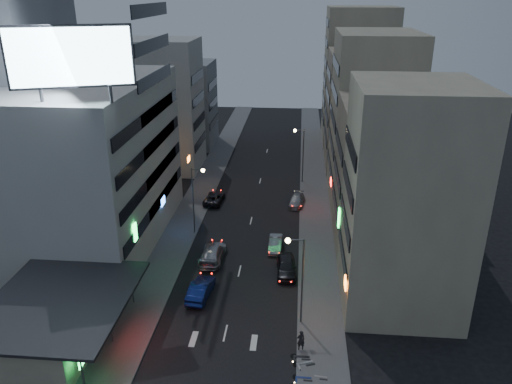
# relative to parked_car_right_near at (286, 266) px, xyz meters

# --- Properties ---
(ground) EXTENTS (180.00, 180.00, 0.00)m
(ground) POSITION_rel_parked_car_right_near_xyz_m (-4.78, -13.94, -0.82)
(ground) COLOR black
(ground) RESTS_ON ground
(sidewalk_left) EXTENTS (4.00, 120.00, 0.12)m
(sidewalk_left) POSITION_rel_parked_car_right_near_xyz_m (-12.78, 16.06, -0.76)
(sidewalk_left) COLOR #4C4C4F
(sidewalk_left) RESTS_ON ground
(sidewalk_right) EXTENTS (4.00, 120.00, 0.12)m
(sidewalk_right) POSITION_rel_parked_car_right_near_xyz_m (3.22, 16.06, -0.76)
(sidewalk_right) COLOR #4C4C4F
(sidewalk_right) RESTS_ON ground
(food_court) EXTENTS (11.00, 13.00, 3.88)m
(food_court) POSITION_rel_parked_car_right_near_xyz_m (-18.68, -11.94, 1.17)
(food_court) COLOR tan
(food_court) RESTS_ON ground
(white_building) EXTENTS (14.00, 24.00, 18.00)m
(white_building) POSITION_rel_parked_car_right_near_xyz_m (-21.78, 6.06, 8.18)
(white_building) COLOR #AEAEA9
(white_building) RESTS_ON ground
(grey_tower) EXTENTS (10.00, 14.00, 34.00)m
(grey_tower) POSITION_rel_parked_car_right_near_xyz_m (-30.78, 9.06, 16.18)
(grey_tower) COLOR gray
(grey_tower) RESTS_ON ground
(shophouse_near) EXTENTS (10.00, 11.00, 20.00)m
(shophouse_near) POSITION_rel_parked_car_right_near_xyz_m (10.22, -3.44, 9.18)
(shophouse_near) COLOR tan
(shophouse_near) RESTS_ON ground
(shophouse_mid) EXTENTS (11.00, 12.00, 16.00)m
(shophouse_mid) POSITION_rel_parked_car_right_near_xyz_m (10.72, 8.06, 7.18)
(shophouse_mid) COLOR tan
(shophouse_mid) RESTS_ON ground
(shophouse_far) EXTENTS (10.00, 14.00, 22.00)m
(shophouse_far) POSITION_rel_parked_car_right_near_xyz_m (10.22, 21.06, 10.18)
(shophouse_far) COLOR tan
(shophouse_far) RESTS_ON ground
(far_left_a) EXTENTS (11.00, 10.00, 20.00)m
(far_left_a) POSITION_rel_parked_car_right_near_xyz_m (-20.28, 31.06, 9.18)
(far_left_a) COLOR #AEAEA9
(far_left_a) RESTS_ON ground
(far_left_b) EXTENTS (12.00, 10.00, 15.00)m
(far_left_b) POSITION_rel_parked_car_right_near_xyz_m (-20.78, 44.06, 6.68)
(far_left_b) COLOR gray
(far_left_b) RESTS_ON ground
(far_right_a) EXTENTS (11.00, 12.00, 18.00)m
(far_right_a) POSITION_rel_parked_car_right_near_xyz_m (10.72, 36.06, 8.18)
(far_right_a) COLOR tan
(far_right_a) RESTS_ON ground
(far_right_b) EXTENTS (12.00, 12.00, 24.00)m
(far_right_b) POSITION_rel_parked_car_right_near_xyz_m (11.22, 50.06, 11.18)
(far_right_b) COLOR tan
(far_right_b) RESTS_ON ground
(billboard) EXTENTS (9.52, 3.75, 6.20)m
(billboard) POSITION_rel_parked_car_right_near_xyz_m (-17.77, -3.96, 20.84)
(billboard) COLOR #595B60
(billboard) RESTS_ON white_building
(street_lamp_right_near) EXTENTS (1.60, 0.44, 8.02)m
(street_lamp_right_near) POSITION_rel_parked_car_right_near_xyz_m (1.12, -7.94, 4.55)
(street_lamp_right_near) COLOR #595B60
(street_lamp_right_near) RESTS_ON sidewalk_right
(street_lamp_left) EXTENTS (1.60, 0.44, 8.02)m
(street_lamp_left) POSITION_rel_parked_car_right_near_xyz_m (-10.68, 8.06, 4.55)
(street_lamp_left) COLOR #595B60
(street_lamp_left) RESTS_ON sidewalk_left
(street_lamp_right_far) EXTENTS (1.60, 0.44, 8.02)m
(street_lamp_right_far) POSITION_rel_parked_car_right_near_xyz_m (1.12, 26.06, 4.55)
(street_lamp_right_far) COLOR #595B60
(street_lamp_right_far) RESTS_ON sidewalk_right
(parked_car_right_near) EXTENTS (2.26, 4.92, 1.63)m
(parked_car_right_near) POSITION_rel_parked_car_right_near_xyz_m (0.00, 0.00, 0.00)
(parked_car_right_near) COLOR #232428
(parked_car_right_near) RESTS_ON ground
(parked_car_right_mid) EXTENTS (1.43, 4.04, 1.33)m
(parked_car_right_mid) POSITION_rel_parked_car_right_near_xyz_m (-1.37, 5.01, -0.15)
(parked_car_right_mid) COLOR gray
(parked_car_right_mid) RESTS_ON ground
(parked_car_left) EXTENTS (2.59, 4.97, 1.34)m
(parked_car_left) POSITION_rel_parked_car_right_near_xyz_m (-10.28, 17.33, -0.15)
(parked_car_left) COLOR #27262B
(parked_car_left) RESTS_ON ground
(parked_car_right_far) EXTENTS (2.29, 4.61, 1.29)m
(parked_car_right_far) POSITION_rel_parked_car_right_near_xyz_m (0.82, 17.48, -0.17)
(parked_car_right_far) COLOR gray
(parked_car_right_far) RESTS_ON ground
(road_car_blue) EXTENTS (2.14, 4.95, 1.59)m
(road_car_blue) POSITION_rel_parked_car_right_near_xyz_m (-7.83, -4.82, -0.02)
(road_car_blue) COLOR navy
(road_car_blue) RESTS_ON ground
(road_car_silver) EXTENTS (2.43, 5.77, 1.66)m
(road_car_silver) POSITION_rel_parked_car_right_near_xyz_m (-7.89, 2.06, 0.02)
(road_car_silver) COLOR #A6A7AE
(road_car_silver) RESTS_ON ground
(person) EXTENTS (0.73, 0.59, 1.76)m
(person) POSITION_rel_parked_car_right_near_xyz_m (1.52, -11.54, 0.18)
(person) COLOR black
(person) RESTS_ON sidewalk_right
(scooter_black_a) EXTENTS (0.64, 1.90, 1.16)m
(scooter_black_a) POSITION_rel_parked_car_right_near_xyz_m (2.36, -15.49, -0.12)
(scooter_black_a) COLOR black
(scooter_black_a) RESTS_ON sidewalk_right
(scooter_silver_a) EXTENTS (0.70, 1.67, 0.99)m
(scooter_silver_a) POSITION_rel_parked_car_right_near_xyz_m (3.54, -14.41, -0.20)
(scooter_silver_a) COLOR gray
(scooter_silver_a) RESTS_ON sidewalk_right
(scooter_blue) EXTENTS (0.63, 1.79, 1.08)m
(scooter_blue) POSITION_rel_parked_car_right_near_xyz_m (2.38, -14.58, -0.15)
(scooter_blue) COLOR navy
(scooter_blue) RESTS_ON sidewalk_right
(scooter_black_b) EXTENTS (0.65, 1.90, 1.16)m
(scooter_black_b) POSITION_rel_parked_car_right_near_xyz_m (2.27, -12.29, -0.12)
(scooter_black_b) COLOR black
(scooter_black_b) RESTS_ON sidewalk_right
(scooter_silver_b) EXTENTS (1.33, 2.08, 1.21)m
(scooter_silver_b) POSITION_rel_parked_car_right_near_xyz_m (2.45, -12.74, -0.09)
(scooter_silver_b) COLOR #919298
(scooter_silver_b) RESTS_ON sidewalk_right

